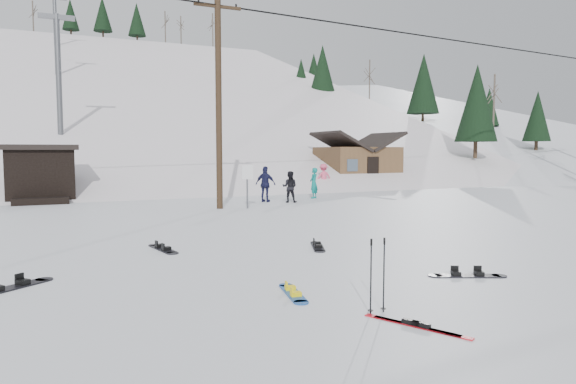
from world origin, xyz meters
name	(u,v)px	position (x,y,z in m)	size (l,w,h in m)	color
ground	(350,304)	(0.00, 0.00, 0.00)	(200.00, 200.00, 0.00)	silver
ski_slope	(102,276)	(0.00, 55.00, -12.00)	(60.00, 75.00, 45.00)	white
ridge_right	(399,249)	(38.00, 50.00, -11.00)	(34.00, 85.00, 36.00)	silver
treeline_right	(427,171)	(36.00, 42.00, 0.00)	(20.00, 60.00, 10.00)	black
treeline_crest	(85,165)	(0.00, 86.00, 0.00)	(50.00, 6.00, 10.00)	black
utility_pole	(219,97)	(2.00, 14.00, 4.68)	(2.00, 0.26, 9.00)	#3A2819
trail_sign	(247,179)	(3.10, 13.58, 1.27)	(0.50, 0.09, 1.85)	#595B60
lift_hut	(41,173)	(-5.00, 20.94, 1.36)	(3.40, 4.10, 2.75)	black
lift_tower_near	(58,67)	(-4.00, 30.00, 7.86)	(2.20, 0.36, 8.00)	#595B60
lift_tower_mid	(56,31)	(-4.00, 50.00, 14.36)	(2.20, 0.36, 8.00)	#595B60
lift_tower_far	(54,13)	(-4.00, 70.00, 20.86)	(2.20, 0.36, 8.00)	#595B60
cabin	(357,164)	(15.00, 24.00, 1.48)	(5.39, 4.40, 3.77)	brown
hero_snowboard	(293,293)	(-0.61, 0.89, 0.02)	(0.45, 1.32, 0.09)	#1B53B0
hero_skis	(416,325)	(0.28, -1.32, 0.02)	(0.80, 1.48, 0.08)	#AF111C
ski_poles	(377,275)	(0.13, -0.57, 0.59)	(0.32, 0.08, 1.15)	black
board_scatter_a	(10,287)	(-5.09, 3.26, 0.03)	(1.40, 1.17, 0.12)	black
board_scatter_b	(163,248)	(-1.91, 5.83, 0.03)	(0.52, 1.52, 0.11)	black
board_scatter_d	(467,275)	(3.04, 0.61, 0.03)	(1.42, 0.82, 0.11)	black
board_scatter_f	(318,246)	(1.77, 4.53, 0.03)	(0.73, 1.39, 0.10)	black
skier_teal	(314,183)	(7.78, 16.54, 0.79)	(0.58, 0.38, 1.58)	#0B7770
skier_dark	(290,187)	(5.77, 15.11, 0.75)	(0.72, 0.56, 1.49)	black
skier_pink	(323,177)	(10.91, 21.34, 0.82)	(1.06, 0.61, 1.64)	#E14F73
skier_navy	(266,184)	(4.81, 15.79, 0.86)	(1.01, 0.42, 1.72)	#191A3E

